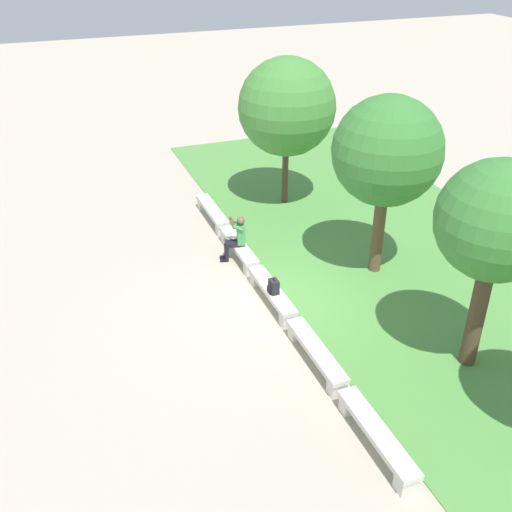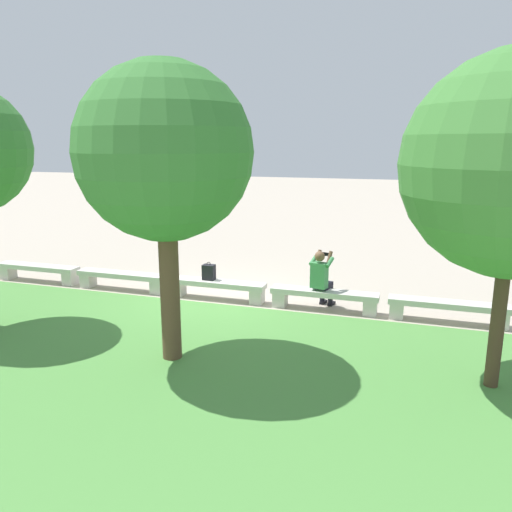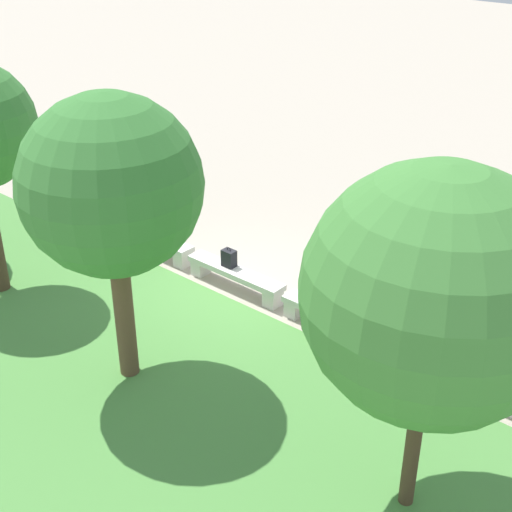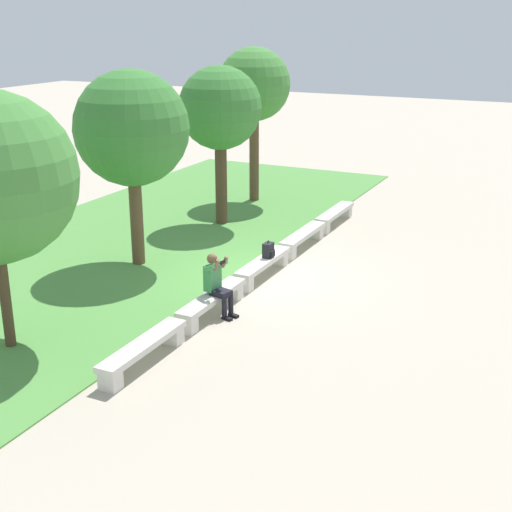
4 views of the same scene
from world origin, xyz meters
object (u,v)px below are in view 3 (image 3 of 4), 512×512
at_px(bench_near, 338,320).
at_px(backpack, 229,258).
at_px(bench_mid, 235,276).
at_px(tree_behind_wall, 433,294).
at_px(bench_far, 152,240).
at_px(person_photographer, 337,297).
at_px(bench_main, 465,375).
at_px(tree_far_back, 111,187).
at_px(bench_end, 82,210).

distance_m(bench_near, backpack, 2.74).
relative_size(bench_mid, tree_behind_wall, 0.48).
bearing_deg(bench_near, bench_far, 0.00).
bearing_deg(bench_near, backpack, -0.98).
xyz_separation_m(person_photographer, tree_behind_wall, (-3.10, 2.80, 2.54)).
relative_size(bench_near, backpack, 5.47).
xyz_separation_m(bench_far, tree_behind_wall, (-8.05, 2.72, 2.97)).
xyz_separation_m(backpack, tree_behind_wall, (-5.73, 2.77, 2.65)).
height_order(bench_main, tree_behind_wall, tree_behind_wall).
relative_size(bench_near, tree_far_back, 0.48).
bearing_deg(tree_behind_wall, bench_main, -79.83).
bearing_deg(bench_end, bench_far, 180.00).
bearing_deg(bench_far, person_photographer, -179.14).
bearing_deg(backpack, person_photographer, -179.39).
bearing_deg(bench_near, person_photographer, -41.11).
height_order(bench_mid, tree_behind_wall, tree_behind_wall).
bearing_deg(tree_far_back, bench_mid, -81.10).
distance_m(bench_near, tree_far_back, 4.93).
height_order(bench_mid, person_photographer, person_photographer).
bearing_deg(person_photographer, bench_mid, 1.76).
xyz_separation_m(person_photographer, tree_far_back, (1.93, 3.33, 2.68)).
bearing_deg(bench_mid, backpack, -13.08).
relative_size(bench_end, tree_behind_wall, 0.48).
xyz_separation_m(bench_main, person_photographer, (2.61, -0.07, 0.43)).
height_order(bench_far, bench_end, same).
height_order(bench_end, tree_far_back, tree_far_back).
relative_size(bench_main, bench_near, 1.00).
relative_size(bench_main, bench_far, 1.00).
distance_m(bench_far, backpack, 2.34).
height_order(bench_near, bench_end, same).
relative_size(bench_main, bench_end, 1.00).
height_order(bench_far, person_photographer, person_photographer).
bearing_deg(bench_far, bench_mid, 180.00).
bearing_deg(bench_main, bench_near, 0.00).
distance_m(bench_main, bench_near, 2.52).
bearing_deg(bench_near, bench_mid, 0.00).
relative_size(backpack, tree_far_back, 0.09).
distance_m(bench_near, bench_far, 5.04).
xyz_separation_m(bench_main, tree_far_back, (4.53, 3.26, 3.11)).
distance_m(bench_far, tree_behind_wall, 9.00).
bearing_deg(person_photographer, backpack, 0.61).
bearing_deg(bench_mid, bench_end, 0.00).
bearing_deg(bench_mid, bench_near, 180.00).
bearing_deg(bench_main, bench_end, 0.00).
xyz_separation_m(bench_far, tree_far_back, (-3.03, 3.26, 3.11)).
bearing_deg(bench_mid, tree_far_back, 98.90).
xyz_separation_m(bench_near, bench_end, (7.56, 0.00, 0.00)).
bearing_deg(tree_far_back, backpack, -77.86).
bearing_deg(tree_behind_wall, bench_near, -42.12).
height_order(bench_near, tree_far_back, tree_far_back).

